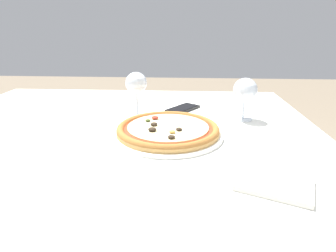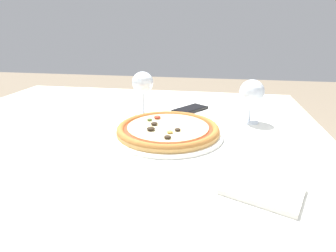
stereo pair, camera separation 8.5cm
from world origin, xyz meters
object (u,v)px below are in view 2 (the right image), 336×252
object	(u,v)px
pizza_plate	(168,130)
cell_phone	(190,109)
wine_glass_far_left	(143,84)
wine_glass_far_right	(252,93)
dining_table	(120,147)

from	to	relation	value
pizza_plate	cell_phone	xyz separation A→B (m)	(0.04, 0.27, -0.01)
pizza_plate	cell_phone	size ratio (longest dim) A/B	2.15
pizza_plate	cell_phone	bearing A→B (deg)	81.17
wine_glass_far_left	wine_glass_far_right	distance (m)	0.39
dining_table	wine_glass_far_left	distance (m)	0.25
pizza_plate	wine_glass_far_right	world-z (taller)	wine_glass_far_right
cell_phone	dining_table	bearing A→B (deg)	-134.41
wine_glass_far_left	pizza_plate	bearing A→B (deg)	-57.27
cell_phone	wine_glass_far_left	bearing A→B (deg)	-156.13
dining_table	wine_glass_far_left	bearing A→B (deg)	71.84
pizza_plate	wine_glass_far_right	size ratio (longest dim) A/B	2.27
wine_glass_far_left	wine_glass_far_right	world-z (taller)	wine_glass_far_left
wine_glass_far_left	dining_table	bearing A→B (deg)	-108.16
pizza_plate	wine_glass_far_right	xyz separation A→B (m)	(0.26, 0.17, 0.09)
dining_table	wine_glass_far_right	world-z (taller)	wine_glass_far_right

